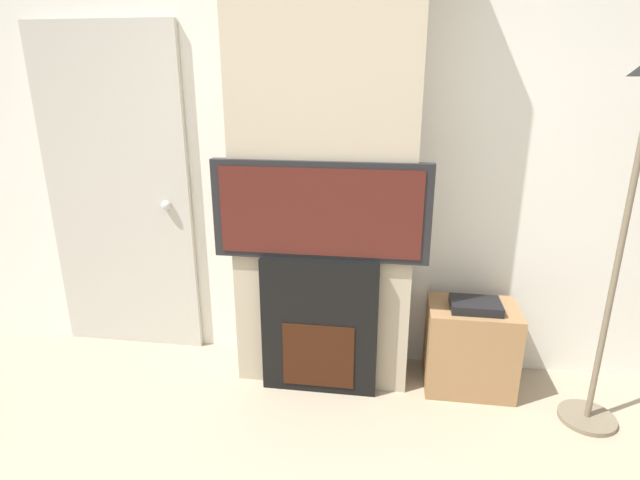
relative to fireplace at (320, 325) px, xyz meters
name	(u,v)px	position (x,y,z in m)	size (l,w,h in m)	color
wall_back	(330,145)	(0.00, 0.40, 0.95)	(6.00, 0.06, 2.70)	silver
chimney_breast	(325,150)	(0.00, 0.18, 0.95)	(0.99, 0.37, 2.70)	tan
fireplace	(320,325)	(0.00, 0.00, 0.00)	(0.65, 0.15, 0.80)	black
television	(320,211)	(0.00, 0.00, 0.66)	(1.15, 0.07, 0.53)	black
floor_lamp	(629,206)	(1.44, -0.10, 0.77)	(0.29, 0.29, 1.83)	#726651
media_stand	(470,346)	(0.85, 0.13, -0.13)	(0.49, 0.35, 0.56)	#997047
entry_door	(119,196)	(-1.33, 0.34, 0.62)	(0.94, 0.09, 2.04)	#BCB7AD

